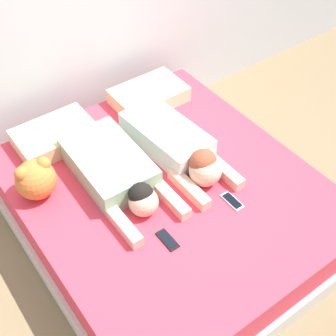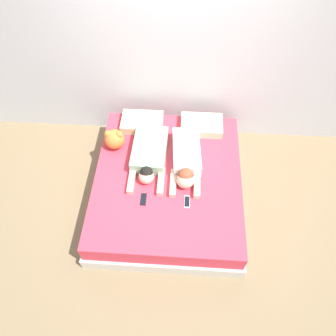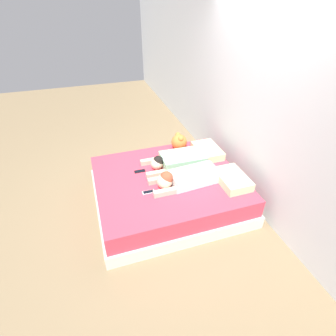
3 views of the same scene
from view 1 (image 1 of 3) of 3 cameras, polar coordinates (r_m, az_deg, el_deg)
The scene contains 9 objects.
ground_plane at distance 3.23m, azimuth -0.00°, elevation -7.25°, with size 12.00×12.00×0.00m, color #7F6B4C.
bed at distance 3.06m, azimuth -0.00°, elevation -4.85°, with size 1.75×1.99×0.43m.
pillow_head_left at distance 3.22m, azimuth -13.59°, elevation 3.82°, with size 0.52×0.35×0.12m.
pillow_head_right at distance 3.48m, azimuth -2.36°, elevation 8.83°, with size 0.52×0.35×0.12m.
person_left at distance 2.87m, azimuth -6.34°, elevation -0.51°, with size 0.41×0.91×0.20m.
person_right at distance 3.00m, azimuth 1.30°, elevation 2.56°, with size 0.36×0.91×0.23m.
cell_phone_left at distance 2.63m, azimuth -0.07°, elevation -8.74°, with size 0.06×0.15×0.01m.
cell_phone_right at distance 2.83m, azimuth 7.82°, elevation -4.02°, with size 0.06×0.15×0.01m.
plush_toy at distance 2.86m, azimuth -15.84°, elevation -1.27°, with size 0.24×0.24×0.26m.
Camera 1 is at (-1.15, -1.57, 2.57)m, focal length 50.00 mm.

